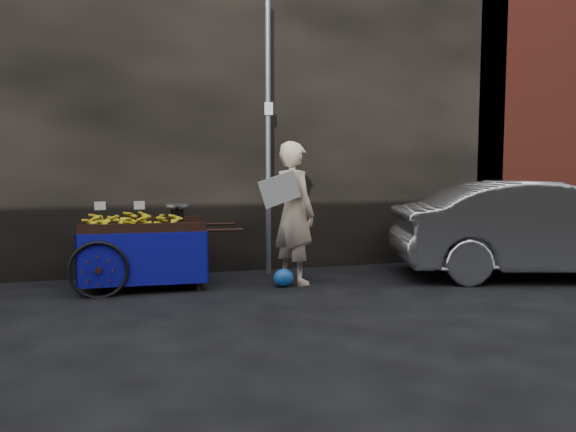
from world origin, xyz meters
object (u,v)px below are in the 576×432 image
object	(u,v)px
banana_cart	(140,233)
vendor	(293,213)
parked_car	(543,229)
plastic_bag	(284,278)

from	to	relation	value
banana_cart	vendor	distance (m)	2.02
banana_cart	vendor	size ratio (longest dim) A/B	1.14
vendor	parked_car	world-z (taller)	vendor
plastic_bag	parked_car	distance (m)	3.80
banana_cart	plastic_bag	size ratio (longest dim) A/B	8.14
parked_car	banana_cart	bearing A→B (deg)	96.95
banana_cart	plastic_bag	world-z (taller)	banana_cart
plastic_bag	vendor	bearing A→B (deg)	44.09
vendor	banana_cart	bearing A→B (deg)	53.99
banana_cart	plastic_bag	xyz separation A→B (m)	(1.80, -0.50, -0.59)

